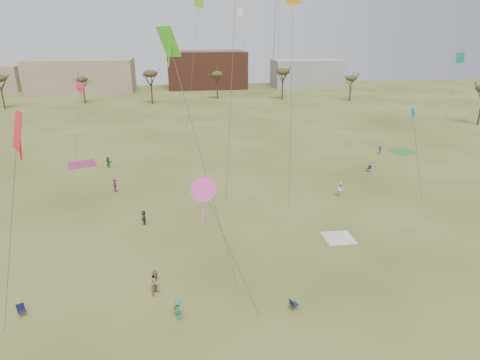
{
  "coord_description": "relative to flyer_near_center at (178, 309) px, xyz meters",
  "views": [
    {
      "loc": [
        -5.18,
        -21.91,
        18.17
      ],
      "look_at": [
        0.0,
        12.0,
        5.5
      ],
      "focal_mm": 30.14,
      "sensor_mm": 36.0,
      "label": 1
    }
  ],
  "objects": [
    {
      "name": "ground",
      "position": [
        5.89,
        -0.63,
        -0.77
      ],
      "size": [
        260.0,
        260.0,
        0.0
      ],
      "primitive_type": "plane",
      "color": "#3E4D18",
      "rests_on": "ground"
    },
    {
      "name": "flyer_near_center",
      "position": [
        0.0,
        0.0,
        0.0
      ],
      "size": [
        1.09,
        1.12,
        1.54
      ],
      "primitive_type": "imported",
      "rotation": [
        0.0,
        0.0,
        2.31
      ],
      "color": "#2A8054",
      "rests_on": "ground"
    },
    {
      "name": "spectator_fore_b",
      "position": [
        -1.56,
        3.14,
        0.21
      ],
      "size": [
        1.13,
        1.2,
        1.96
      ],
      "primitive_type": "imported",
      "rotation": [
        0.0,
        0.0,
        1.03
      ],
      "color": "#978160",
      "rests_on": "ground"
    },
    {
      "name": "spectator_fore_c",
      "position": [
        -3.3,
        14.92,
        -0.02
      ],
      "size": [
        0.56,
        1.42,
        1.5
      ],
      "primitive_type": "imported",
      "rotation": [
        0.0,
        0.0,
        4.8
      ],
      "color": "#4F3C38",
      "rests_on": "ground"
    },
    {
      "name": "spectator_mid_d",
      "position": [
        -7.34,
        24.34,
        0.05
      ],
      "size": [
        0.78,
        1.04,
        1.64
      ],
      "primitive_type": "imported",
      "rotation": [
        0.0,
        0.0,
        2.02
      ],
      "color": "#9F4291",
      "rests_on": "ground"
    },
    {
      "name": "spectator_mid_e",
      "position": [
        18.87,
        18.78,
        0.14
      ],
      "size": [
        0.97,
        0.81,
        1.83
      ],
      "primitive_type": "imported",
      "rotation": [
        0.0,
        0.0,
        6.15
      ],
      "color": "white",
      "rests_on": "ground"
    },
    {
      "name": "flyer_far_a",
      "position": [
        -9.57,
        34.13,
        0.02
      ],
      "size": [
        1.34,
        1.38,
        1.57
      ],
      "primitive_type": "imported",
      "rotation": [
        0.0,
        0.0,
        2.33
      ],
      "color": "#287A2D",
      "rests_on": "ground"
    },
    {
      "name": "flyer_far_c",
      "position": [
        31.69,
        34.46,
        -0.06
      ],
      "size": [
        0.6,
        0.95,
        1.41
      ],
      "primitive_type": "imported",
      "rotation": [
        0.0,
        0.0,
        4.63
      ],
      "color": "#1F4292",
      "rests_on": "ground"
    },
    {
      "name": "blanket_cream",
      "position": [
        14.92,
        9.18,
        -0.77
      ],
      "size": [
        2.71,
        2.71,
        0.03
      ],
      "primitive_type": "cube",
      "rotation": [
        0.0,
        0.0,
        1.56
      ],
      "color": "silver",
      "rests_on": "ground"
    },
    {
      "name": "blanket_plum",
      "position": [
        -13.68,
        36.14,
        -0.77
      ],
      "size": [
        4.81,
        4.81,
        0.03
      ],
      "primitive_type": "cube",
      "rotation": [
        0.0,
        0.0,
        1.9
      ],
      "color": "#9B2F61",
      "rests_on": "ground"
    },
    {
      "name": "blanket_olive",
      "position": [
        36.1,
        35.12,
        -0.77
      ],
      "size": [
        4.25,
        4.25,
        0.03
      ],
      "primitive_type": "cube",
      "rotation": [
        0.0,
        0.0,
        1.9
      ],
      "color": "#2F8337",
      "rests_on": "ground"
    },
    {
      "name": "camp_chair_left",
      "position": [
        -10.52,
        1.91,
        -0.51
      ],
      "size": [
        0.7,
        0.72,
        0.87
      ],
      "rotation": [
        0.0,
        0.0,
        0.52
      ],
      "color": "#141737",
      "rests_on": "ground"
    },
    {
      "name": "camp_chair_center",
      "position": [
        7.91,
        -0.21,
        -0.51
      ],
      "size": [
        0.69,
        0.67,
        0.87
      ],
      "rotation": [
        0.0,
        0.0,
        1.95
      ],
      "color": "#161E3D",
      "rests_on": "ground"
    },
    {
      "name": "camp_chair_right",
      "position": [
        26.17,
        26.73,
        -0.51
      ],
      "size": [
        0.68,
        0.65,
        0.87
      ],
      "rotation": [
        0.0,
        0.0,
        5.04
      ],
      "color": "#132035",
      "rests_on": "ground"
    },
    {
      "name": "kites_aloft",
      "position": [
        8.94,
        30.35,
        18.89
      ],
      "size": [
        64.19,
        66.47,
        27.8
      ],
      "color": "red",
      "rests_on": "ground"
    },
    {
      "name": "tree_line",
      "position": [
        3.05,
        78.49,
        6.32
      ],
      "size": [
        117.44,
        49.32,
        8.91
      ],
      "color": "#3A2B1E",
      "rests_on": "ground"
    },
    {
      "name": "building_tan",
      "position": [
        -29.11,
        114.37,
        4.23
      ],
      "size": [
        32.0,
        14.0,
        10.0
      ],
      "primitive_type": "cube",
      "color": "#937F60",
      "rests_on": "ground"
    },
    {
      "name": "building_brick",
      "position": [
        10.89,
        119.37,
        5.23
      ],
      "size": [
        26.0,
        16.0,
        12.0
      ],
      "primitive_type": "cube",
      "color": "brown",
      "rests_on": "ground"
    },
    {
      "name": "building_grey",
      "position": [
        45.89,
        117.37,
        3.73
      ],
      "size": [
        24.0,
        12.0,
        9.0
      ],
      "primitive_type": "cube",
      "color": "gray",
      "rests_on": "ground"
    },
    {
      "name": "radio_tower",
      "position": [
        35.89,
        124.37,
        18.44
      ],
      "size": [
        1.51,
        1.72,
        41.0
      ],
      "color": "#9EA3A8",
      "rests_on": "ground"
    }
  ]
}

